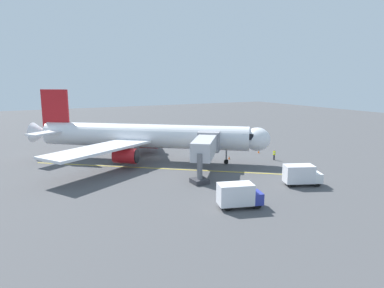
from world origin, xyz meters
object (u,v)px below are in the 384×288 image
ground_crew_marshaller (274,155)px  box_truck_near_nose (239,195)px  safety_cone_wing_starboard (209,147)px  safety_cone_wing_port (224,193)px  airplane (142,136)px  jet_bridge (206,146)px  safety_cone_nose_left (259,151)px  box_truck_portside (302,175)px  safety_cone_nose_right (229,158)px

ground_crew_marshaller → box_truck_near_nose: bearing=40.3°
box_truck_near_nose → safety_cone_wing_starboard: box_truck_near_nose is taller
safety_cone_wing_port → safety_cone_wing_starboard: 26.88m
airplane → jet_bridge: 12.50m
safety_cone_nose_left → safety_cone_wing_starboard: bearing=-51.3°
jet_bridge → safety_cone_wing_port: 10.83m
ground_crew_marshaller → safety_cone_wing_starboard: bearing=-70.0°
ground_crew_marshaller → safety_cone_wing_starboard: (4.75, -13.07, -0.61)m
box_truck_portside → safety_cone_nose_right: box_truck_portside is taller
jet_bridge → safety_cone_wing_port: (3.22, 9.73, -3.49)m
safety_cone_wing_port → safety_cone_wing_starboard: same height
airplane → box_truck_portside: (-13.09, 22.35, -2.62)m
airplane → ground_crew_marshaller: 21.96m
safety_cone_nose_left → safety_cone_wing_port: bearing=42.2°
safety_cone_nose_right → airplane: bearing=-25.2°
safety_cone_nose_right → box_truck_portside: bearing=90.3°
safety_cone_wing_starboard → box_truck_portside: bearing=86.7°
box_truck_portside → safety_cone_wing_starboard: 25.47m
safety_cone_wing_starboard → safety_cone_nose_left: bearing=128.7°
ground_crew_marshaller → safety_cone_wing_port: bearing=32.8°
box_truck_portside → safety_cone_nose_right: 16.26m
airplane → safety_cone_nose_left: 21.35m
jet_bridge → box_truck_portside: (-7.51, 11.18, -2.38)m
airplane → ground_crew_marshaller: bearing=152.6°
safety_cone_wing_port → ground_crew_marshaller: bearing=-147.2°
box_truck_near_nose → safety_cone_wing_starboard: (-12.94, -28.07, -1.11)m
box_truck_near_nose → safety_cone_nose_left: (-18.94, -20.59, -1.11)m
airplane → box_truck_near_nose: size_ratio=6.90×
box_truck_near_nose → safety_cone_nose_right: (-11.40, -18.89, -1.11)m
safety_cone_nose_left → box_truck_near_nose: bearing=47.4°
box_truck_portside → ground_crew_marshaller: bearing=-116.7°
airplane → jet_bridge: (-5.59, 11.17, -0.24)m
box_truck_near_nose → box_truck_portside: 11.79m
box_truck_near_nose → safety_cone_nose_left: 28.00m
ground_crew_marshaller → safety_cone_wing_port: size_ratio=3.11×
safety_cone_nose_left → jet_bridge: bearing=24.3°
box_truck_portside → safety_cone_nose_left: box_truck_portside is taller
jet_bridge → safety_cone_wing_port: jet_bridge is taller
jet_bridge → safety_cone_nose_left: bearing=-155.7°
jet_bridge → box_truck_near_nose: 14.60m
box_truck_near_nose → safety_cone_wing_starboard: 30.93m
safety_cone_nose_right → box_truck_near_nose: bearing=58.9°
safety_cone_nose_left → safety_cone_wing_port: (18.18, 16.48, 0.00)m
box_truck_portside → safety_cone_nose_left: size_ratio=9.08×
safety_cone_wing_port → box_truck_portside: bearing=172.3°
airplane → box_truck_near_nose: bearing=93.7°
ground_crew_marshaller → safety_cone_wing_port: 20.14m
ground_crew_marshaller → safety_cone_nose_right: ground_crew_marshaller is taller
ground_crew_marshaller → safety_cone_wing_port: (16.93, 10.89, -0.61)m
jet_bridge → safety_cone_wing_starboard: 17.17m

